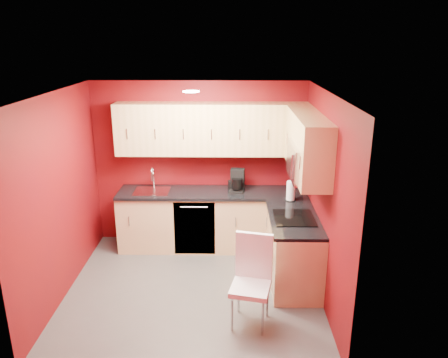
{
  "coord_description": "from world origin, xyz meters",
  "views": [
    {
      "loc": [
        0.47,
        -4.91,
        3.11
      ],
      "look_at": [
        0.39,
        0.55,
        1.32
      ],
      "focal_mm": 35.0,
      "sensor_mm": 36.0,
      "label": 1
    }
  ],
  "objects_px": {
    "microwave": "(306,161)",
    "dining_chair": "(251,283)",
    "sink": "(152,189)",
    "napkin_holder": "(233,185)",
    "coffee_maker": "(237,181)",
    "paper_towel": "(291,191)"
  },
  "relations": [
    {
      "from": "coffee_maker",
      "to": "sink",
      "type": "bearing_deg",
      "value": -171.89
    },
    {
      "from": "coffee_maker",
      "to": "napkin_holder",
      "type": "bearing_deg",
      "value": 126.85
    },
    {
      "from": "coffee_maker",
      "to": "dining_chair",
      "type": "relative_size",
      "value": 0.32
    },
    {
      "from": "microwave",
      "to": "paper_towel",
      "type": "bearing_deg",
      "value": 96.96
    },
    {
      "from": "coffee_maker",
      "to": "paper_towel",
      "type": "height_order",
      "value": "coffee_maker"
    },
    {
      "from": "sink",
      "to": "paper_towel",
      "type": "relative_size",
      "value": 1.87
    },
    {
      "from": "sink",
      "to": "dining_chair",
      "type": "height_order",
      "value": "sink"
    },
    {
      "from": "napkin_holder",
      "to": "dining_chair",
      "type": "xyz_separation_m",
      "value": [
        0.19,
        -1.99,
        -0.46
      ]
    },
    {
      "from": "microwave",
      "to": "sink",
      "type": "distance_m",
      "value": 2.43
    },
    {
      "from": "dining_chair",
      "to": "napkin_holder",
      "type": "bearing_deg",
      "value": 108.3
    },
    {
      "from": "sink",
      "to": "napkin_holder",
      "type": "distance_m",
      "value": 1.21
    },
    {
      "from": "microwave",
      "to": "dining_chair",
      "type": "xyz_separation_m",
      "value": [
        -0.69,
        -0.9,
        -1.14
      ]
    },
    {
      "from": "sink",
      "to": "dining_chair",
      "type": "xyz_separation_m",
      "value": [
        1.4,
        -1.9,
        -0.43
      ]
    },
    {
      "from": "sink",
      "to": "coffee_maker",
      "type": "bearing_deg",
      "value": -0.97
    },
    {
      "from": "sink",
      "to": "coffee_maker",
      "type": "distance_m",
      "value": 1.27
    },
    {
      "from": "dining_chair",
      "to": "sink",
      "type": "bearing_deg",
      "value": 139.13
    },
    {
      "from": "sink",
      "to": "dining_chair",
      "type": "relative_size",
      "value": 0.5
    },
    {
      "from": "sink",
      "to": "microwave",
      "type": "bearing_deg",
      "value": -25.6
    },
    {
      "from": "paper_towel",
      "to": "dining_chair",
      "type": "xyz_separation_m",
      "value": [
        -0.62,
        -1.54,
        -0.53
      ]
    },
    {
      "from": "napkin_holder",
      "to": "paper_towel",
      "type": "relative_size",
      "value": 0.47
    },
    {
      "from": "microwave",
      "to": "sink",
      "type": "xyz_separation_m",
      "value": [
        -2.09,
        1.0,
        -0.72
      ]
    },
    {
      "from": "sink",
      "to": "napkin_holder",
      "type": "height_order",
      "value": "sink"
    }
  ]
}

